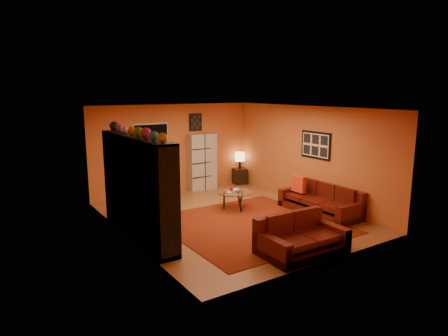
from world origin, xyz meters
TOP-DOWN VIEW (x-y plane):
  - floor at (0.00, 0.00)m, footprint 6.00×6.00m
  - ceiling at (0.00, 0.00)m, footprint 6.00×6.00m
  - wall_back at (0.00, 3.00)m, footprint 6.00×0.00m
  - wall_front at (0.00, -3.00)m, footprint 6.00×0.00m
  - wall_left at (-2.50, 0.00)m, footprint 0.00×6.00m
  - wall_right at (2.50, 0.00)m, footprint 0.00×6.00m
  - rug at (0.10, -0.70)m, footprint 3.60×3.60m
  - doorway at (-0.70, 2.96)m, footprint 0.95×0.10m
  - wall_art_right at (2.48, -0.30)m, footprint 0.03×1.00m
  - wall_art_back at (0.75, 2.98)m, footprint 0.42×0.03m
  - entertainment_unit at (-2.27, 0.00)m, footprint 0.45×3.00m
  - tv at (-2.23, -0.02)m, footprint 0.89×0.12m
  - sofa at (2.14, -0.92)m, footprint 0.88×2.12m
  - loveseat at (-0.06, -2.41)m, footprint 1.62×1.00m
  - throw_pillow at (1.95, -0.27)m, footprint 0.12×0.42m
  - coffee_table at (0.48, 0.47)m, footprint 0.91×0.91m
  - storage_cabinet at (0.86, 2.80)m, footprint 0.87×0.42m
  - bowl_chair at (-1.38, 1.61)m, footprint 0.75×0.75m
  - side_table at (2.24, 2.75)m, footprint 0.47×0.47m
  - table_lamp at (2.24, 2.75)m, footprint 0.32×0.32m

SIDE VIEW (x-z plane):
  - floor at x=0.00m, z-range 0.00..0.00m
  - rug at x=0.10m, z-range 0.00..0.01m
  - side_table at x=2.24m, z-range 0.00..0.50m
  - loveseat at x=-0.06m, z-range -0.14..0.71m
  - sofa at x=2.14m, z-range -0.14..0.71m
  - bowl_chair at x=-1.38m, z-range 0.02..0.63m
  - coffee_table at x=0.48m, z-range 0.19..0.64m
  - throw_pillow at x=1.95m, z-range 0.42..0.84m
  - storage_cabinet at x=0.86m, z-range 0.00..1.71m
  - table_lamp at x=2.24m, z-range 0.61..1.15m
  - tv at x=-2.23m, z-range 0.72..1.23m
  - doorway at x=-0.70m, z-range 0.00..2.04m
  - entertainment_unit at x=-2.27m, z-range 0.00..2.10m
  - wall_back at x=0.00m, z-range -1.70..4.30m
  - wall_front at x=0.00m, z-range -1.70..4.30m
  - wall_left at x=-2.50m, z-range -1.70..4.30m
  - wall_right at x=2.50m, z-range -1.70..4.30m
  - wall_art_right at x=2.48m, z-range 1.25..1.95m
  - wall_art_back at x=0.75m, z-range 1.79..2.31m
  - ceiling at x=0.00m, z-range 2.60..2.60m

